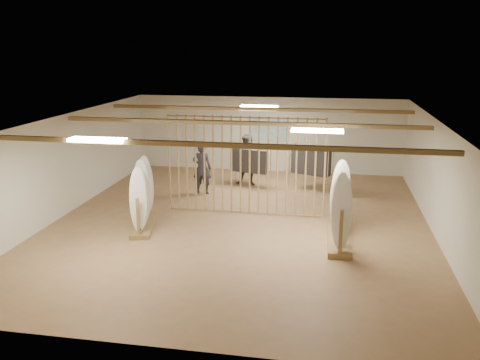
% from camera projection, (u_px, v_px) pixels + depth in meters
% --- Properties ---
extents(floor, '(12.00, 12.00, 0.00)m').
position_uv_depth(floor, '(240.00, 223.00, 13.75)').
color(floor, '#9C734B').
rests_on(floor, ground).
extents(ceiling, '(12.00, 12.00, 0.00)m').
position_uv_depth(ceiling, '(240.00, 120.00, 13.03)').
color(ceiling, gray).
rests_on(ceiling, ground).
extents(wall_back, '(12.00, 0.00, 12.00)m').
position_uv_depth(wall_back, '(268.00, 135.00, 19.10)').
color(wall_back, silver).
rests_on(wall_back, ground).
extents(wall_front, '(12.00, 0.00, 12.00)m').
position_uv_depth(wall_front, '(170.00, 267.00, 7.68)').
color(wall_front, silver).
rests_on(wall_front, ground).
extents(wall_left, '(0.00, 12.00, 12.00)m').
position_uv_depth(wall_left, '(65.00, 165.00, 14.24)').
color(wall_left, silver).
rests_on(wall_left, ground).
extents(wall_right, '(0.00, 12.00, 12.00)m').
position_uv_depth(wall_right, '(439.00, 181.00, 12.54)').
color(wall_right, silver).
rests_on(wall_right, ground).
extents(ceiling_slats, '(9.50, 6.12, 0.10)m').
position_uv_depth(ceiling_slats, '(240.00, 123.00, 13.05)').
color(ceiling_slats, olive).
rests_on(ceiling_slats, ground).
extents(light_panels, '(1.20, 0.35, 0.06)m').
position_uv_depth(light_panels, '(240.00, 122.00, 13.04)').
color(light_panels, white).
rests_on(light_panels, ground).
extents(bamboo_partition, '(4.45, 0.05, 2.78)m').
position_uv_depth(bamboo_partition, '(245.00, 166.00, 14.15)').
color(bamboo_partition, '#A88351').
rests_on(bamboo_partition, ground).
extents(poster, '(1.40, 0.03, 0.90)m').
position_uv_depth(poster, '(268.00, 129.00, 19.03)').
color(poster, '#359ABB').
rests_on(poster, ground).
extents(rack_left, '(0.91, 1.93, 1.78)m').
position_uv_depth(rack_left, '(143.00, 205.00, 13.25)').
color(rack_left, olive).
rests_on(rack_left, floor).
extents(rack_right, '(0.55, 2.39, 1.92)m').
position_uv_depth(rack_right, '(340.00, 215.00, 12.33)').
color(rack_right, olive).
rests_on(rack_right, floor).
extents(clothing_rack_a, '(1.27, 0.65, 1.40)m').
position_uv_depth(clothing_rack_a, '(250.00, 160.00, 17.03)').
color(clothing_rack_a, silver).
rests_on(clothing_rack_a, floor).
extents(clothing_rack_b, '(1.32, 0.84, 1.49)m').
position_uv_depth(clothing_rack_b, '(311.00, 162.00, 16.60)').
color(clothing_rack_b, silver).
rests_on(clothing_rack_b, floor).
extents(shopper_a, '(0.71, 0.49, 1.90)m').
position_uv_depth(shopper_a, '(202.00, 165.00, 16.23)').
color(shopper_a, '#2D2B34').
rests_on(shopper_a, floor).
extents(shopper_b, '(0.99, 0.79, 1.99)m').
position_uv_depth(shopper_b, '(248.00, 157.00, 17.22)').
color(shopper_b, '#322F27').
rests_on(shopper_b, floor).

